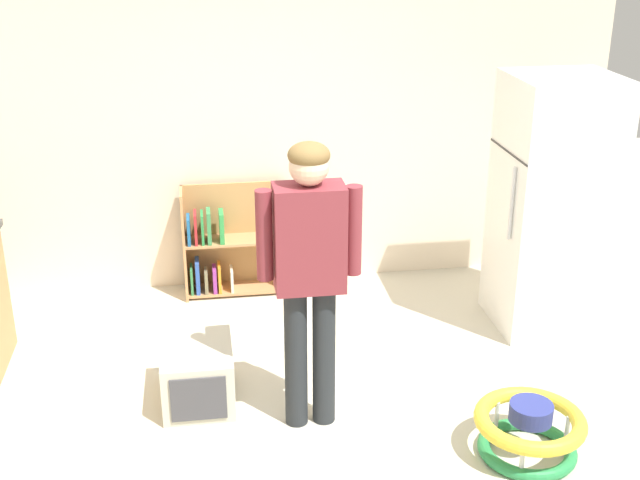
{
  "coord_description": "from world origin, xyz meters",
  "views": [
    {
      "loc": [
        -0.58,
        -3.74,
        2.77
      ],
      "look_at": [
        0.06,
        0.48,
        1.06
      ],
      "focal_mm": 46.21,
      "sensor_mm": 36.0,
      "label": 1
    }
  ],
  "objects_px": {
    "refrigerator": "(552,205)",
    "baby_walker": "(529,430)",
    "pet_carrier": "(198,375)",
    "bookshelf": "(229,246)",
    "standing_person": "(309,261)"
  },
  "relations": [
    {
      "from": "standing_person",
      "to": "baby_walker",
      "type": "relative_size",
      "value": 2.77
    },
    {
      "from": "standing_person",
      "to": "baby_walker",
      "type": "height_order",
      "value": "standing_person"
    },
    {
      "from": "refrigerator",
      "to": "pet_carrier",
      "type": "distance_m",
      "value": 2.65
    },
    {
      "from": "refrigerator",
      "to": "baby_walker",
      "type": "height_order",
      "value": "refrigerator"
    },
    {
      "from": "pet_carrier",
      "to": "baby_walker",
      "type": "bearing_deg",
      "value": -24.61
    },
    {
      "from": "refrigerator",
      "to": "pet_carrier",
      "type": "height_order",
      "value": "refrigerator"
    },
    {
      "from": "bookshelf",
      "to": "baby_walker",
      "type": "height_order",
      "value": "bookshelf"
    },
    {
      "from": "refrigerator",
      "to": "pet_carrier",
      "type": "xyz_separation_m",
      "value": [
        -2.46,
        -0.69,
        -0.71
      ]
    },
    {
      "from": "bookshelf",
      "to": "standing_person",
      "type": "xyz_separation_m",
      "value": [
        0.37,
        -1.85,
        0.64
      ]
    },
    {
      "from": "pet_carrier",
      "to": "bookshelf",
      "type": "bearing_deg",
      "value": 80.13
    },
    {
      "from": "refrigerator",
      "to": "baby_walker",
      "type": "xyz_separation_m",
      "value": [
        -0.7,
        -1.5,
        -0.73
      ]
    },
    {
      "from": "bookshelf",
      "to": "baby_walker",
      "type": "xyz_separation_m",
      "value": [
        1.5,
        -2.35,
        -0.21
      ]
    },
    {
      "from": "bookshelf",
      "to": "baby_walker",
      "type": "bearing_deg",
      "value": -57.48
    },
    {
      "from": "refrigerator",
      "to": "pet_carrier",
      "type": "bearing_deg",
      "value": -164.42
    },
    {
      "from": "refrigerator",
      "to": "bookshelf",
      "type": "relative_size",
      "value": 2.09
    }
  ]
}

